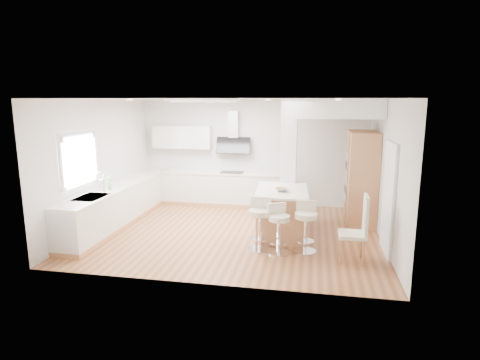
% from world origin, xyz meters
% --- Properties ---
extents(ground, '(6.00, 6.00, 0.00)m').
position_xyz_m(ground, '(0.00, 0.00, 0.00)').
color(ground, '#A1633B').
rests_on(ground, ground).
extents(ceiling, '(6.00, 5.00, 0.02)m').
position_xyz_m(ceiling, '(0.00, 0.00, 0.00)').
color(ceiling, white).
rests_on(ceiling, ground).
extents(wall_back, '(6.00, 0.04, 2.80)m').
position_xyz_m(wall_back, '(0.00, 2.50, 1.40)').
color(wall_back, beige).
rests_on(wall_back, ground).
extents(wall_left, '(0.04, 5.00, 2.80)m').
position_xyz_m(wall_left, '(-3.00, 0.00, 1.40)').
color(wall_left, beige).
rests_on(wall_left, ground).
extents(wall_right, '(0.04, 5.00, 2.80)m').
position_xyz_m(wall_right, '(3.00, 0.00, 1.40)').
color(wall_right, beige).
rests_on(wall_right, ground).
extents(skylight, '(4.10, 2.10, 0.06)m').
position_xyz_m(skylight, '(-0.79, 0.60, 2.77)').
color(skylight, white).
rests_on(skylight, ground).
extents(window_left, '(0.06, 1.28, 1.07)m').
position_xyz_m(window_left, '(-2.96, -0.90, 1.69)').
color(window_left, white).
rests_on(window_left, ground).
extents(doorway_right, '(0.05, 1.00, 2.10)m').
position_xyz_m(doorway_right, '(2.97, -0.60, 1.00)').
color(doorway_right, '#423A34').
rests_on(doorway_right, ground).
extents(counter_left, '(0.63, 4.50, 1.35)m').
position_xyz_m(counter_left, '(-2.70, 0.23, 0.46)').
color(counter_left, tan).
rests_on(counter_left, ground).
extents(counter_back, '(3.62, 0.63, 2.50)m').
position_xyz_m(counter_back, '(-0.91, 2.22, 0.70)').
color(counter_back, tan).
rests_on(counter_back, ground).
extents(pillar, '(0.35, 0.35, 2.80)m').
position_xyz_m(pillar, '(1.05, 0.95, 1.40)').
color(pillar, white).
rests_on(pillar, ground).
extents(soffit, '(1.78, 2.20, 0.40)m').
position_xyz_m(soffit, '(2.10, 1.40, 2.60)').
color(soffit, white).
rests_on(soffit, ground).
extents(oven_column, '(0.63, 1.21, 2.10)m').
position_xyz_m(oven_column, '(2.68, 1.23, 1.05)').
color(oven_column, tan).
rests_on(oven_column, ground).
extents(peninsula, '(1.13, 1.64, 1.03)m').
position_xyz_m(peninsula, '(0.99, 0.07, 0.49)').
color(peninsula, tan).
rests_on(peninsula, ground).
extents(bar_stool_a, '(0.45, 0.45, 0.99)m').
position_xyz_m(bar_stool_a, '(0.66, -0.90, 0.56)').
color(bar_stool_a, silver).
rests_on(bar_stool_a, ground).
extents(bar_stool_b, '(0.54, 0.54, 0.92)m').
position_xyz_m(bar_stool_b, '(1.01, -1.00, 0.52)').
color(bar_stool_b, silver).
rests_on(bar_stool_b, ground).
extents(bar_stool_c, '(0.45, 0.45, 0.95)m').
position_xyz_m(bar_stool_c, '(1.50, -0.86, 0.54)').
color(bar_stool_c, silver).
rests_on(bar_stool_c, ground).
extents(dining_chair, '(0.47, 0.47, 1.19)m').
position_xyz_m(dining_chair, '(2.41, -1.16, 0.64)').
color(dining_chair, beige).
rests_on(dining_chair, ground).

